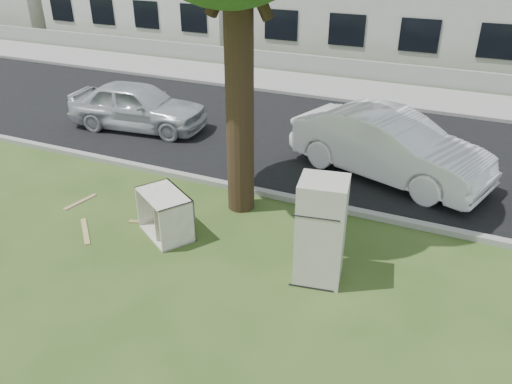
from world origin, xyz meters
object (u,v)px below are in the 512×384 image
at_px(fridge, 321,231).
at_px(car_left, 138,106).
at_px(cabinet, 165,214).
at_px(car_center, 389,146).

relative_size(fridge, car_left, 0.46).
distance_m(fridge, cabinet, 3.06).
distance_m(cabinet, car_center, 5.36).
xyz_separation_m(car_center, car_left, (-7.10, 0.25, -0.08)).
bearing_deg(cabinet, fridge, 30.52).
distance_m(cabinet, car_left, 5.87).
height_order(car_center, car_left, car_center).
xyz_separation_m(cabinet, car_left, (-3.80, 4.46, 0.24)).
xyz_separation_m(fridge, cabinet, (-3.02, 0.10, -0.47)).
xyz_separation_m(cabinet, car_center, (3.30, 4.22, 0.33)).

